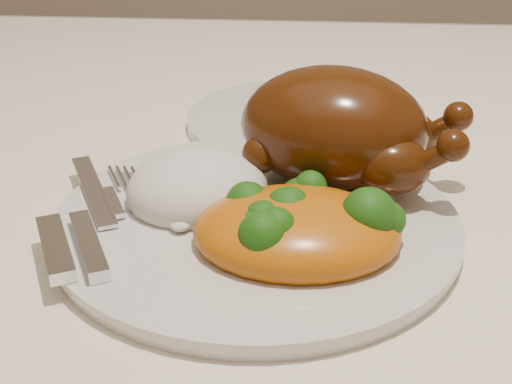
# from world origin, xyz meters

# --- Properties ---
(dining_table) EXTENTS (1.60, 0.90, 0.76)m
(dining_table) POSITION_xyz_m (0.00, 0.00, 0.67)
(dining_table) COLOR brown
(dining_table) RESTS_ON floor
(tablecloth) EXTENTS (1.73, 1.03, 0.18)m
(tablecloth) POSITION_xyz_m (0.00, 0.00, 0.74)
(tablecloth) COLOR white
(tablecloth) RESTS_ON dining_table
(dinner_plate) EXTENTS (0.31, 0.31, 0.01)m
(dinner_plate) POSITION_xyz_m (0.09, -0.15, 0.77)
(dinner_plate) COLOR silver
(dinner_plate) RESTS_ON tablecloth
(side_plate) EXTENTS (0.25, 0.25, 0.01)m
(side_plate) POSITION_xyz_m (0.13, 0.06, 0.77)
(side_plate) COLOR silver
(side_plate) RESTS_ON tablecloth
(roast_chicken) EXTENTS (0.20, 0.15, 0.10)m
(roast_chicken) POSITION_xyz_m (0.15, -0.09, 0.83)
(roast_chicken) COLOR #472107
(roast_chicken) RESTS_ON dinner_plate
(rice_mound) EXTENTS (0.14, 0.14, 0.06)m
(rice_mound) POSITION_xyz_m (0.05, -0.13, 0.79)
(rice_mound) COLOR white
(rice_mound) RESTS_ON dinner_plate
(mac_and_cheese) EXTENTS (0.15, 0.12, 0.06)m
(mac_and_cheese) POSITION_xyz_m (0.13, -0.19, 0.79)
(mac_and_cheese) COLOR #C2550C
(mac_and_cheese) RESTS_ON dinner_plate
(cutlery) EXTENTS (0.08, 0.19, 0.01)m
(cutlery) POSITION_xyz_m (-0.03, -0.19, 0.79)
(cutlery) COLOR silver
(cutlery) RESTS_ON dinner_plate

